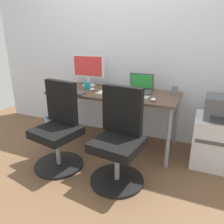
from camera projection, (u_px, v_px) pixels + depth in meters
name	position (u px, v px, depth m)	size (l,w,h in m)	color
ground_plane	(113.00, 143.00, 2.96)	(5.28, 5.28, 0.00)	brown
back_wall	(126.00, 44.00, 2.91)	(4.40, 0.04, 2.60)	silver
desk	(114.00, 97.00, 2.75)	(1.62, 0.70, 0.73)	brown
office_chair_left	(59.00, 129.00, 2.37)	(0.54, 0.54, 0.94)	black
office_chair_right	(119.00, 141.00, 2.10)	(0.54, 0.54, 0.94)	black
side_cabinet	(218.00, 142.00, 2.40)	(0.54, 0.49, 0.55)	silver
printer	(224.00, 108.00, 2.27)	(0.38, 0.40, 0.24)	#515156
water_bottle_on_floor	(49.00, 127.00, 3.12)	(0.09, 0.09, 0.31)	#8CBFF2
desktop_monitor	(88.00, 68.00, 3.00)	(0.48, 0.18, 0.43)	silver
open_laptop	(140.00, 88.00, 2.71)	(0.31, 0.27, 0.22)	#4C4C51
keyboard_by_monitor	(72.00, 92.00, 2.66)	(0.34, 0.12, 0.02)	#515156
keyboard_by_laptop	(134.00, 97.00, 2.47)	(0.34, 0.12, 0.02)	#B7B7B7
mouse_by_monitor	(92.00, 89.00, 2.79)	(0.06, 0.10, 0.03)	silver
mouse_by_laptop	(153.00, 99.00, 2.33)	(0.06, 0.10, 0.03)	silver
coffee_mug	(87.00, 86.00, 2.85)	(0.08, 0.08, 0.09)	teal
pen_cup	(175.00, 90.00, 2.58)	(0.07, 0.07, 0.10)	slate
paper_pile	(108.00, 92.00, 2.71)	(0.21, 0.30, 0.01)	white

